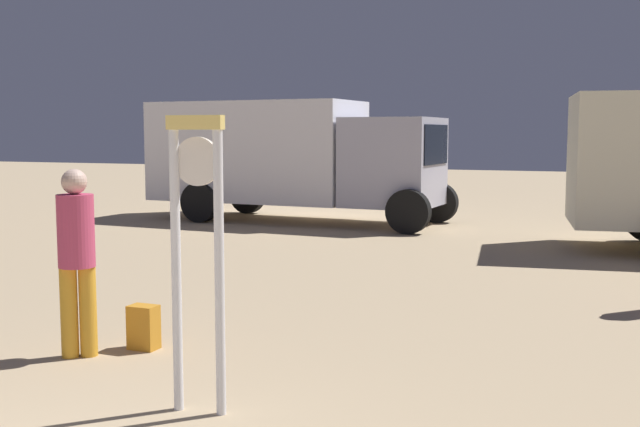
% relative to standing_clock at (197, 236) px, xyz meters
% --- Properties ---
extents(standing_clock, '(0.42, 0.13, 2.14)m').
position_rel_standing_clock_xyz_m(standing_clock, '(0.00, 0.00, 0.00)').
color(standing_clock, silver).
rests_on(standing_clock, ground_plane).
extents(person_near_clock, '(0.33, 0.33, 1.70)m').
position_rel_standing_clock_xyz_m(person_near_clock, '(-1.73, 0.78, -0.33)').
color(person_near_clock, gold).
rests_on(person_near_clock, ground_plane).
extents(backpack, '(0.27, 0.22, 0.41)m').
position_rel_standing_clock_xyz_m(backpack, '(-1.33, 1.21, -1.08)').
color(backpack, orange).
rests_on(backpack, ground_plane).
extents(box_truck_near, '(7.00, 2.65, 2.73)m').
position_rel_standing_clock_xyz_m(box_truck_near, '(-4.46, 11.29, 0.23)').
color(box_truck_near, white).
rests_on(box_truck_near, ground_plane).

